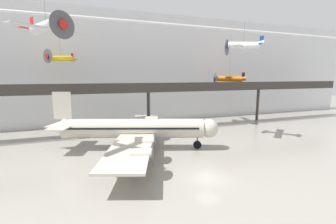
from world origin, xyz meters
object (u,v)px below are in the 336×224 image
suspended_plane_silver_racer (46,26)px  suspended_plane_yellow_lowwing (61,59)px  suspended_plane_white_twin (244,45)px  airliner_silver_main (133,129)px  suspended_plane_orange_highwing (229,79)px

suspended_plane_silver_racer → suspended_plane_yellow_lowwing: 22.67m
suspended_plane_silver_racer → suspended_plane_white_twin: bearing=64.4°
airliner_silver_main → suspended_plane_yellow_lowwing: size_ratio=4.09×
suspended_plane_white_twin → suspended_plane_yellow_lowwing: 35.79m
suspended_plane_orange_highwing → suspended_plane_yellow_lowwing: suspended_plane_yellow_lowwing is taller
suspended_plane_white_twin → suspended_plane_silver_racer: (-31.21, -6.80, -0.26)m
suspended_plane_white_twin → suspended_plane_orange_highwing: (6.36, 13.08, -6.19)m
suspended_plane_white_twin → suspended_plane_orange_highwing: suspended_plane_white_twin is taller
airliner_silver_main → suspended_plane_silver_racer: 18.46m
airliner_silver_main → suspended_plane_silver_racer: size_ratio=4.53×
suspended_plane_orange_highwing → suspended_plane_yellow_lowwing: (-38.41, 2.70, 4.11)m
suspended_plane_white_twin → suspended_plane_silver_racer: bearing=62.5°
suspended_plane_silver_racer → suspended_plane_orange_highwing: (37.57, 19.89, -5.93)m
suspended_plane_white_twin → suspended_plane_silver_racer: size_ratio=1.04×
airliner_silver_main → suspended_plane_yellow_lowwing: (-11.22, 15.88, 11.89)m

